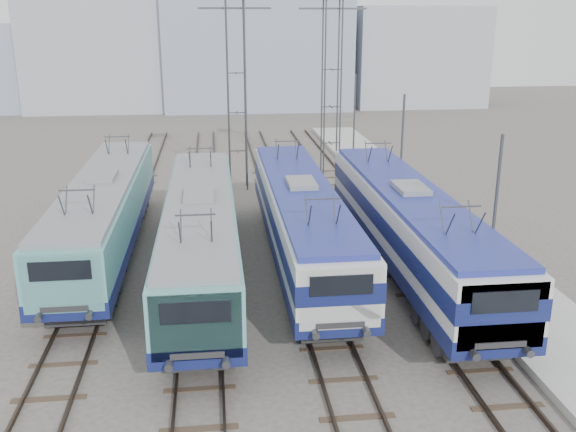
{
  "coord_description": "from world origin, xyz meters",
  "views": [
    {
      "loc": [
        -1.56,
        -19.41,
        11.03
      ],
      "look_at": [
        1.54,
        7.0,
        2.66
      ],
      "focal_mm": 40.0,
      "sensor_mm": 36.0,
      "label": 1
    }
  ],
  "objects_px": {
    "catenary_tower_west": "(236,87)",
    "mast_mid": "(401,159)",
    "catenary_tower_east": "(331,82)",
    "locomotive_center_right": "(302,217)",
    "mast_rear": "(354,123)",
    "locomotive_far_right": "(410,224)",
    "locomotive_far_left": "(104,210)",
    "locomotive_center_left": "(200,232)",
    "mast_front": "(493,228)"
  },
  "relations": [
    {
      "from": "catenary_tower_west",
      "to": "catenary_tower_east",
      "type": "distance_m",
      "value": 6.8
    },
    {
      "from": "locomotive_far_left",
      "to": "locomotive_center_left",
      "type": "height_order",
      "value": "locomotive_far_left"
    },
    {
      "from": "mast_mid",
      "to": "locomotive_center_left",
      "type": "bearing_deg",
      "value": -144.8
    },
    {
      "from": "catenary_tower_west",
      "to": "mast_front",
      "type": "relative_size",
      "value": 1.71
    },
    {
      "from": "locomotive_far_left",
      "to": "catenary_tower_west",
      "type": "xyz_separation_m",
      "value": [
        6.75,
        12.01,
        4.34
      ]
    },
    {
      "from": "locomotive_center_left",
      "to": "mast_rear",
      "type": "bearing_deg",
      "value": 61.1
    },
    {
      "from": "locomotive_center_right",
      "to": "catenary_tower_east",
      "type": "height_order",
      "value": "catenary_tower_east"
    },
    {
      "from": "locomotive_center_right",
      "to": "mast_front",
      "type": "distance_m",
      "value": 8.66
    },
    {
      "from": "catenary_tower_west",
      "to": "mast_rear",
      "type": "distance_m",
      "value": 9.99
    },
    {
      "from": "locomotive_center_right",
      "to": "catenary_tower_east",
      "type": "bearing_deg",
      "value": 75.32
    },
    {
      "from": "locomotive_center_left",
      "to": "locomotive_far_right",
      "type": "xyz_separation_m",
      "value": [
        9.0,
        -0.24,
        0.1
      ]
    },
    {
      "from": "mast_front",
      "to": "mast_mid",
      "type": "height_order",
      "value": "same"
    },
    {
      "from": "locomotive_far_left",
      "to": "locomotive_far_right",
      "type": "relative_size",
      "value": 0.98
    },
    {
      "from": "locomotive_far_right",
      "to": "mast_rear",
      "type": "xyz_separation_m",
      "value": [
        1.85,
        19.9,
        1.1
      ]
    },
    {
      "from": "locomotive_center_left",
      "to": "mast_mid",
      "type": "height_order",
      "value": "mast_mid"
    },
    {
      "from": "mast_rear",
      "to": "mast_front",
      "type": "bearing_deg",
      "value": -90.0
    },
    {
      "from": "locomotive_far_left",
      "to": "locomotive_far_right",
      "type": "distance_m",
      "value": 14.05
    },
    {
      "from": "locomotive_far_left",
      "to": "mast_rear",
      "type": "xyz_separation_m",
      "value": [
        15.35,
        16.01,
        1.19
      ]
    },
    {
      "from": "catenary_tower_east",
      "to": "mast_mid",
      "type": "bearing_deg",
      "value": -78.14
    },
    {
      "from": "locomotive_center_right",
      "to": "catenary_tower_west",
      "type": "bearing_deg",
      "value": 98.99
    },
    {
      "from": "locomotive_far_left",
      "to": "mast_front",
      "type": "relative_size",
      "value": 2.65
    },
    {
      "from": "locomotive_far_left",
      "to": "catenary_tower_west",
      "type": "relative_size",
      "value": 1.55
    },
    {
      "from": "locomotive_far_left",
      "to": "locomotive_center_left",
      "type": "relative_size",
      "value": 1.0
    },
    {
      "from": "locomotive_far_right",
      "to": "mast_mid",
      "type": "distance_m",
      "value": 8.18
    },
    {
      "from": "mast_front",
      "to": "locomotive_center_left",
      "type": "bearing_deg",
      "value": 158.17
    },
    {
      "from": "catenary_tower_west",
      "to": "locomotive_center_right",
      "type": "bearing_deg",
      "value": -81.01
    },
    {
      "from": "locomotive_center_right",
      "to": "mast_mid",
      "type": "relative_size",
      "value": 2.64
    },
    {
      "from": "locomotive_far_left",
      "to": "catenary_tower_west",
      "type": "height_order",
      "value": "catenary_tower_west"
    },
    {
      "from": "locomotive_far_right",
      "to": "mast_front",
      "type": "height_order",
      "value": "mast_front"
    },
    {
      "from": "catenary_tower_east",
      "to": "locomotive_center_left",
      "type": "bearing_deg",
      "value": -116.36
    },
    {
      "from": "catenary_tower_west",
      "to": "mast_mid",
      "type": "xyz_separation_m",
      "value": [
        8.6,
        -8.0,
        -3.14
      ]
    },
    {
      "from": "locomotive_far_right",
      "to": "catenary_tower_east",
      "type": "relative_size",
      "value": 1.57
    },
    {
      "from": "locomotive_far_right",
      "to": "catenary_tower_west",
      "type": "bearing_deg",
      "value": 113.01
    },
    {
      "from": "locomotive_center_left",
      "to": "mast_front",
      "type": "bearing_deg",
      "value": -21.83
    },
    {
      "from": "catenary_tower_west",
      "to": "catenary_tower_east",
      "type": "height_order",
      "value": "same"
    },
    {
      "from": "mast_rear",
      "to": "locomotive_far_right",
      "type": "bearing_deg",
      "value": -95.31
    },
    {
      "from": "locomotive_center_left",
      "to": "mast_front",
      "type": "xyz_separation_m",
      "value": [
        10.85,
        -4.35,
        1.2
      ]
    },
    {
      "from": "locomotive_far_left",
      "to": "mast_mid",
      "type": "relative_size",
      "value": 2.65
    },
    {
      "from": "locomotive_far_left",
      "to": "locomotive_center_right",
      "type": "distance_m",
      "value": 9.27
    },
    {
      "from": "catenary_tower_west",
      "to": "mast_mid",
      "type": "height_order",
      "value": "catenary_tower_west"
    },
    {
      "from": "catenary_tower_west",
      "to": "mast_rear",
      "type": "height_order",
      "value": "catenary_tower_west"
    },
    {
      "from": "locomotive_far_left",
      "to": "mast_rear",
      "type": "relative_size",
      "value": 2.65
    },
    {
      "from": "mast_front",
      "to": "mast_rear",
      "type": "xyz_separation_m",
      "value": [
        0.0,
        24.0,
        0.0
      ]
    },
    {
      "from": "locomotive_far_right",
      "to": "catenary_tower_east",
      "type": "distance_m",
      "value": 18.39
    },
    {
      "from": "catenary_tower_west",
      "to": "catenary_tower_east",
      "type": "xyz_separation_m",
      "value": [
        6.5,
        2.0,
        0.0
      ]
    },
    {
      "from": "locomotive_far_right",
      "to": "catenary_tower_west",
      "type": "relative_size",
      "value": 1.57
    },
    {
      "from": "locomotive_center_right",
      "to": "mast_rear",
      "type": "relative_size",
      "value": 2.64
    },
    {
      "from": "catenary_tower_east",
      "to": "locomotive_center_right",
      "type": "bearing_deg",
      "value": -104.68
    },
    {
      "from": "locomotive_far_left",
      "to": "locomotive_center_right",
      "type": "height_order",
      "value": "locomotive_far_left"
    },
    {
      "from": "locomotive_center_right",
      "to": "mast_mid",
      "type": "bearing_deg",
      "value": 44.4
    }
  ]
}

